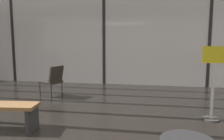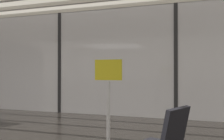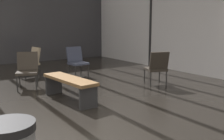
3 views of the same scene
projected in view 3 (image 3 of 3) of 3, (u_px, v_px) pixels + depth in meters
The scene contains 8 objects.
ground_plane at pixel (53, 124), 4.03m from camera, with size 60.00×60.00×0.00m, color black.
window_mullion_0 at pixel (151, 24), 9.49m from camera, with size 0.10×0.12×3.07m, color black.
side_wall_left_panels at pixel (24, 24), 10.32m from camera, with size 0.10×11.20×3.07m, color #2D2D33.
lounge_chair_0 at pixel (31, 60), 7.53m from camera, with size 0.55×0.59×0.87m.
lounge_chair_1 at pixel (157, 66), 6.52m from camera, with size 0.66×0.63×0.87m.
lounge_chair_2 at pixel (27, 68), 6.22m from camera, with size 0.67×0.64×0.87m.
lounge_chair_4 at pixel (77, 60), 7.65m from camera, with size 0.55×0.51×0.87m.
waiting_bench at pixel (69, 83), 5.23m from camera, with size 1.53×0.55×0.47m.
Camera 3 is at (3.68, -1.38, 1.53)m, focal length 41.85 mm.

